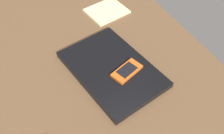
% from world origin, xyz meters
% --- Properties ---
extents(desk_surface, '(1.20, 0.80, 0.03)m').
position_xyz_m(desk_surface, '(0.00, 0.00, 0.01)').
color(desk_surface, brown).
rests_on(desk_surface, ground).
extents(laptop_closed, '(0.37, 0.28, 0.02)m').
position_xyz_m(laptop_closed, '(-0.05, -0.05, 0.04)').
color(laptop_closed, black).
rests_on(laptop_closed, desk_surface).
extents(cell_phone_on_laptop, '(0.08, 0.11, 0.01)m').
position_xyz_m(cell_phone_on_laptop, '(-0.09, -0.08, 0.05)').
color(cell_phone_on_laptop, orange).
rests_on(cell_phone_on_laptop, laptop_closed).
extents(notepad, '(0.15, 0.17, 0.01)m').
position_xyz_m(notepad, '(0.25, -0.18, 0.03)').
color(notepad, '#F2EDB2').
rests_on(notepad, desk_surface).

